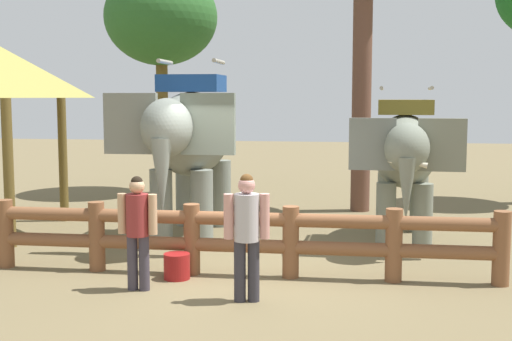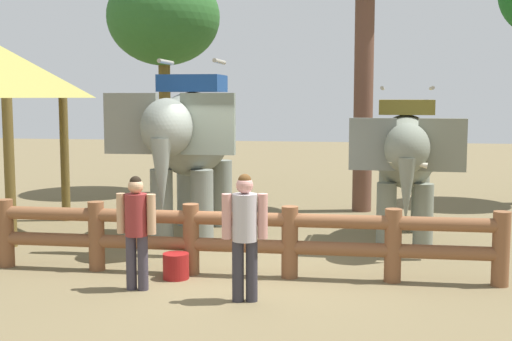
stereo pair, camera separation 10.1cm
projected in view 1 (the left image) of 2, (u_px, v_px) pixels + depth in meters
name	position (u px, v px, depth m)	size (l,w,h in m)	color
ground_plane	(239.00, 279.00, 9.86)	(60.00, 60.00, 0.00)	brown
log_fence	(241.00, 235.00, 9.97)	(7.58, 0.33, 1.05)	brown
elephant_near_left	(189.00, 138.00, 12.61)	(2.20, 3.83, 3.31)	gray
elephant_center	(405.00, 155.00, 12.25)	(1.87, 3.27, 2.81)	slate
tourist_woman_in_black	(138.00, 225.00, 9.20)	(0.55, 0.31, 1.56)	#39343F
tourist_man_in_blue	(247.00, 228.00, 8.68)	(0.58, 0.37, 1.65)	#2F2D35
tree_back_center	(161.00, 19.00, 18.16)	(3.01, 3.01, 6.01)	brown
feed_bucket	(177.00, 266.00, 9.84)	(0.38, 0.38, 0.37)	maroon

